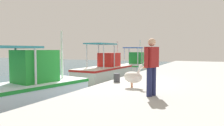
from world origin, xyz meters
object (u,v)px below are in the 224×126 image
(pelican, at_px, (133,76))
(fisherman_standing, at_px, (152,65))
(fishing_boat_fourth, at_px, (135,65))
(fishing_boat_third, at_px, (105,70))
(fishing_boat_second, at_px, (23,88))
(mooring_bollard_second, at_px, (117,78))

(pelican, distance_m, fisherman_standing, 1.41)
(fishing_boat_fourth, bearing_deg, fisherman_standing, -158.85)
(fishing_boat_third, bearing_deg, fishing_boat_second, -176.59)
(pelican, bearing_deg, fishing_boat_second, 106.21)
(fisherman_standing, bearing_deg, fishing_boat_third, 35.81)
(mooring_bollard_second, bearing_deg, fisherman_standing, -133.98)
(pelican, bearing_deg, fisherman_standing, -137.15)
(fishing_boat_fourth, bearing_deg, fishing_boat_second, -177.67)
(fishing_boat_second, relative_size, fishing_boat_third, 1.01)
(fishing_boat_third, bearing_deg, fisherman_standing, -144.19)
(fishing_boat_second, relative_size, fisherman_standing, 3.54)
(fishing_boat_fourth, bearing_deg, pelican, -160.85)
(fishing_boat_fourth, relative_size, mooring_bollard_second, 14.48)
(fishing_boat_fourth, height_order, fisherman_standing, fishing_boat_fourth)
(pelican, distance_m, mooring_bollard_second, 1.36)
(pelican, bearing_deg, fishing_boat_fourth, 19.15)
(fisherman_standing, bearing_deg, fishing_boat_fourth, 21.15)
(fishing_boat_third, xyz_separation_m, mooring_bollard_second, (-5.59, -3.45, 0.31))
(fishing_boat_second, bearing_deg, fishing_boat_third, 3.41)
(pelican, bearing_deg, fishing_boat_third, 34.63)
(pelican, height_order, fisherman_standing, fisherman_standing)
(fisherman_standing, distance_m, mooring_bollard_second, 2.76)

